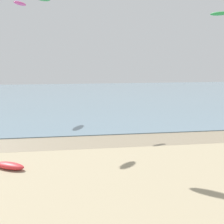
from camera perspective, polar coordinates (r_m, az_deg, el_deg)
The scene contains 5 objects.
wet_sand_strip at distance 33.87m, azimuth -8.42°, elevation -5.66°, with size 120.00×5.20×0.01m, color gray.
sea at distance 70.79m, azimuth -8.61°, elevation 2.68°, with size 160.00×70.00×0.10m, color slate.
grounded_kite at distance 27.31m, azimuth -18.39°, elevation -9.41°, with size 2.80×1.01×0.56m, color red.
kite_aloft_1 at distance 46.19m, azimuth 19.26°, elevation 16.80°, with size 2.65×0.85×0.42m, color green.
kite_aloft_3 at distance 53.23m, azimuth -16.65°, elevation 18.68°, with size 3.35×1.07×0.54m, color #E54C99.
Camera 1 is at (0.04, -5.33, 9.21)m, focal length 49.44 mm.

